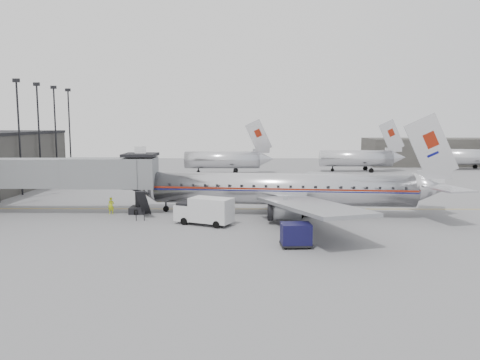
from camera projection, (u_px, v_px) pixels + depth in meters
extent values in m
plane|color=slate|center=(224.00, 220.00, 46.25)|extent=(160.00, 160.00, 0.00)
cube|color=#363431|center=(434.00, 152.00, 105.14)|extent=(30.00, 12.00, 6.00)
cube|color=gold|center=(253.00, 209.00, 52.18)|extent=(60.00, 0.15, 0.01)
cube|color=slate|center=(17.00, 173.00, 49.42)|extent=(12.00, 2.80, 3.00)
cube|color=slate|center=(102.00, 173.00, 49.37)|extent=(8.00, 3.00, 3.10)
cube|color=slate|center=(141.00, 173.00, 49.74)|extent=(3.20, 3.60, 3.20)
cube|color=black|center=(140.00, 155.00, 49.51)|extent=(3.40, 3.80, 0.30)
cube|color=white|center=(140.00, 150.00, 49.45)|extent=(1.20, 0.15, 0.80)
cylinder|color=black|center=(138.00, 200.00, 49.70)|extent=(0.56, 0.56, 2.80)
cube|color=black|center=(138.00, 210.00, 49.83)|extent=(1.60, 2.20, 0.70)
cylinder|color=black|center=(136.00, 212.00, 48.85)|extent=(0.30, 0.60, 0.60)
cylinder|color=black|center=(140.00, 208.00, 50.83)|extent=(0.30, 0.60, 0.60)
cube|color=black|center=(144.00, 203.00, 47.40)|extent=(0.90, 3.20, 2.90)
cylinder|color=black|center=(19.00, 138.00, 61.37)|extent=(0.24, 0.24, 15.00)
cube|color=black|center=(16.00, 80.00, 60.45)|extent=(0.90, 0.25, 0.50)
cylinder|color=black|center=(39.00, 137.00, 67.32)|extent=(0.24, 0.24, 15.00)
cube|color=black|center=(36.00, 84.00, 66.40)|extent=(0.90, 0.25, 0.50)
cylinder|color=black|center=(56.00, 136.00, 73.28)|extent=(0.24, 0.24, 15.00)
cube|color=black|center=(53.00, 87.00, 72.35)|extent=(0.90, 0.25, 0.50)
cylinder|color=black|center=(70.00, 135.00, 79.23)|extent=(0.24, 0.24, 15.00)
cube|color=black|center=(68.00, 90.00, 78.31)|extent=(0.90, 0.25, 0.50)
cylinder|color=silver|center=(222.00, 160.00, 87.62)|extent=(14.00, 3.20, 3.20)
cube|color=silver|center=(259.00, 136.00, 87.03)|extent=(5.17, 0.26, 6.52)
cylinder|color=black|center=(198.00, 171.00, 87.90)|extent=(0.24, 0.24, 1.00)
cylinder|color=silver|center=(356.00, 158.00, 91.43)|extent=(14.00, 3.20, 3.20)
cube|color=silver|center=(391.00, 136.00, 90.85)|extent=(5.17, 0.26, 6.52)
cylinder|color=black|center=(333.00, 169.00, 91.71)|extent=(0.24, 0.24, 1.00)
cylinder|color=silver|center=(469.00, 157.00, 95.25)|extent=(14.00, 3.20, 3.20)
cylinder|color=black|center=(446.00, 167.00, 95.54)|extent=(0.24, 0.24, 1.00)
cylinder|color=silver|center=(282.00, 189.00, 48.86)|extent=(27.04, 6.25, 3.31)
cone|color=silver|center=(145.00, 187.00, 50.56)|extent=(3.03, 3.59, 3.31)
cone|color=silver|center=(432.00, 188.00, 47.08)|extent=(3.90, 3.52, 3.14)
cube|color=maroon|center=(282.00, 187.00, 48.83)|extent=(27.04, 6.30, 0.16)
cube|color=#090B56|center=(282.00, 189.00, 48.85)|extent=(27.04, 6.30, 0.09)
cube|color=silver|center=(431.00, 147.00, 46.60)|extent=(5.49, 0.87, 6.87)
cube|color=gray|center=(306.00, 182.00, 56.51)|extent=(11.47, 14.84, 1.06)
cube|color=gray|center=(311.00, 206.00, 40.64)|extent=(9.03, 15.13, 1.06)
cylinder|color=gray|center=(287.00, 195.00, 53.56)|extent=(3.23, 2.20, 1.88)
cylinder|color=gray|center=(285.00, 210.00, 44.39)|extent=(3.23, 2.20, 1.88)
cylinder|color=black|center=(166.00, 206.00, 50.56)|extent=(0.18, 0.18, 1.16)
cylinder|color=black|center=(299.00, 205.00, 51.19)|extent=(0.23, 0.23, 1.25)
cylinder|color=black|center=(299.00, 207.00, 51.22)|extent=(0.92, 0.41, 0.89)
cylinder|color=black|center=(299.00, 213.00, 46.61)|extent=(0.23, 0.23, 1.25)
cylinder|color=black|center=(299.00, 215.00, 46.64)|extent=(0.92, 0.41, 0.89)
cube|color=silver|center=(211.00, 210.00, 43.82)|extent=(4.43, 3.58, 2.26)
cube|color=silver|center=(187.00, 212.00, 45.00)|extent=(2.42, 2.58, 1.51)
cube|color=black|center=(187.00, 205.00, 44.92)|extent=(1.94, 2.20, 0.65)
cylinder|color=black|center=(184.00, 221.00, 44.08)|extent=(0.74, 0.53, 0.69)
cylinder|color=black|center=(195.00, 217.00, 45.82)|extent=(0.74, 0.53, 0.69)
cylinder|color=black|center=(217.00, 225.00, 42.63)|extent=(0.74, 0.53, 0.69)
cylinder|color=black|center=(226.00, 221.00, 44.38)|extent=(0.74, 0.53, 0.69)
cube|color=#0E0C33|center=(296.00, 233.00, 36.15)|extent=(2.36, 1.83, 1.58)
cube|color=black|center=(296.00, 244.00, 36.26)|extent=(2.48, 1.95, 0.14)
cylinder|color=black|center=(286.00, 247.00, 35.54)|extent=(0.35, 0.16, 0.34)
cylinder|color=black|center=(309.00, 247.00, 35.64)|extent=(0.35, 0.16, 0.34)
cylinder|color=black|center=(283.00, 243.00, 36.89)|extent=(0.35, 0.16, 0.34)
cylinder|color=black|center=(306.00, 242.00, 36.98)|extent=(0.35, 0.16, 0.34)
cube|color=#BBBBBD|center=(311.00, 208.00, 48.07)|extent=(2.11, 1.79, 1.27)
cube|color=black|center=(311.00, 214.00, 48.15)|extent=(2.22, 1.90, 0.11)
cylinder|color=black|center=(303.00, 216.00, 47.83)|extent=(0.29, 0.18, 0.27)
cylinder|color=black|center=(317.00, 216.00, 47.44)|extent=(0.29, 0.18, 0.27)
cylinder|color=black|center=(304.00, 214.00, 48.87)|extent=(0.29, 0.18, 0.27)
cylinder|color=black|center=(318.00, 214.00, 48.48)|extent=(0.29, 0.18, 0.27)
imported|color=#C6DC19|center=(111.00, 206.00, 49.19)|extent=(0.66, 0.44, 1.77)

